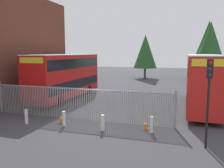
% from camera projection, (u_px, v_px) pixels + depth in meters
% --- Properties ---
extents(ground_plane, '(100.00, 100.00, 0.00)m').
position_uv_depth(ground_plane, '(124.00, 99.00, 23.38)').
color(ground_plane, '#3D3D42').
extents(palisade_fence, '(13.23, 0.14, 2.35)m').
position_uv_depth(palisade_fence, '(77.00, 102.00, 16.04)').
color(palisade_fence, gray).
rests_on(palisade_fence, ground).
extents(double_decker_bus_near_gate, '(2.54, 10.81, 4.42)m').
position_uv_depth(double_decker_bus_near_gate, '(203.00, 79.00, 19.02)').
color(double_decker_bus_near_gate, red).
rests_on(double_decker_bus_near_gate, ground).
extents(double_decker_bus_behind_fence_left, '(2.54, 10.81, 4.42)m').
position_uv_depth(double_decker_bus_behind_fence_left, '(66.00, 75.00, 23.15)').
color(double_decker_bus_behind_fence_left, red).
rests_on(double_decker_bus_behind_fence_left, ground).
extents(bollard_near_left, '(0.20, 0.20, 0.95)m').
position_uv_depth(bollard_near_left, '(26.00, 117.00, 15.08)').
color(bollard_near_left, silver).
rests_on(bollard_near_left, ground).
extents(bollard_center_front, '(0.20, 0.20, 0.95)m').
position_uv_depth(bollard_center_front, '(64.00, 119.00, 14.60)').
color(bollard_center_front, silver).
rests_on(bollard_center_front, ground).
extents(bollard_near_right, '(0.20, 0.20, 0.95)m').
position_uv_depth(bollard_near_right, '(103.00, 123.00, 13.76)').
color(bollard_near_right, silver).
rests_on(bollard_near_right, ground).
extents(bollard_far_right, '(0.20, 0.20, 0.95)m').
position_uv_depth(bollard_far_right, '(151.00, 125.00, 13.40)').
color(bollard_far_right, silver).
rests_on(bollard_far_right, ground).
extents(traffic_cone_mid_forecourt, '(0.34, 0.34, 0.59)m').
position_uv_depth(traffic_cone_mid_forecourt, '(62.00, 118.00, 15.37)').
color(traffic_cone_mid_forecourt, orange).
rests_on(traffic_cone_mid_forecourt, ground).
extents(traffic_cone_near_kerb, '(0.34, 0.34, 0.59)m').
position_uv_depth(traffic_cone_near_kerb, '(146.00, 124.00, 14.07)').
color(traffic_cone_near_kerb, orange).
rests_on(traffic_cone_near_kerb, ground).
extents(traffic_light_kerbside, '(0.28, 0.33, 4.30)m').
position_uv_depth(traffic_light_kerbside, '(209.00, 87.00, 10.87)').
color(traffic_light_kerbside, black).
rests_on(traffic_light_kerbside, ground).
extents(tree_tall_back, '(4.77, 4.77, 9.44)m').
position_uv_depth(tree_tall_back, '(210.00, 44.00, 36.99)').
color(tree_tall_back, '#4C3823').
rests_on(tree_tall_back, ground).
extents(tree_short_side, '(5.38, 5.38, 9.90)m').
position_uv_depth(tree_short_side, '(208.00, 44.00, 39.41)').
color(tree_short_side, '#4C3823').
rests_on(tree_short_side, ground).
extents(tree_mid_row, '(4.12, 4.12, 7.75)m').
position_uv_depth(tree_mid_row, '(145.00, 51.00, 41.39)').
color(tree_mid_row, '#4C3823').
rests_on(tree_mid_row, ground).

